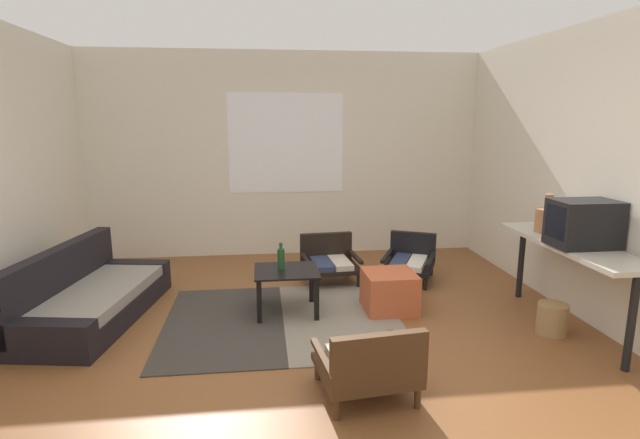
{
  "coord_description": "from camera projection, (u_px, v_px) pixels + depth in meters",
  "views": [
    {
      "loc": [
        -0.34,
        -3.67,
        1.85
      ],
      "look_at": [
        0.24,
        1.18,
        0.84
      ],
      "focal_mm": 27.91,
      "sensor_mm": 36.0,
      "label": 1
    }
  ],
  "objects": [
    {
      "name": "armchair_striped_foreground",
      "position": [
        369.0,
        365.0,
        3.29
      ],
      "size": [
        0.69,
        0.66,
        0.55
      ],
      "color": "#472D19",
      "rests_on": "ground"
    },
    {
      "name": "glass_bottle",
      "position": [
        281.0,
        258.0,
        4.74
      ],
      "size": [
        0.07,
        0.07,
        0.25
      ],
      "color": "#194723",
      "rests_on": "coffee_table"
    },
    {
      "name": "far_wall_with_window",
      "position": [
        286.0,
        155.0,
        6.69
      ],
      "size": [
        5.6,
        0.13,
        2.7
      ],
      "color": "silver",
      "rests_on": "ground"
    },
    {
      "name": "clay_vase",
      "position": [
        547.0,
        219.0,
        4.67
      ],
      "size": [
        0.22,
        0.22,
        0.36
      ],
      "color": "#A87047",
      "rests_on": "console_shelf"
    },
    {
      "name": "armchair_by_window",
      "position": [
        329.0,
        260.0,
        5.71
      ],
      "size": [
        0.66,
        0.61,
        0.52
      ],
      "color": "black",
      "rests_on": "ground"
    },
    {
      "name": "area_rug",
      "position": [
        283.0,
        320.0,
        4.61
      ],
      "size": [
        2.16,
        1.82,
        0.01
      ],
      "color": "#38332D",
      "rests_on": "ground"
    },
    {
      "name": "coffee_table",
      "position": [
        287.0,
        278.0,
        4.74
      ],
      "size": [
        0.61,
        0.55,
        0.43
      ],
      "color": "black",
      "rests_on": "ground"
    },
    {
      "name": "couch",
      "position": [
        89.0,
        298.0,
        4.63
      ],
      "size": [
        1.07,
        1.91,
        0.68
      ],
      "color": "black",
      "rests_on": "ground"
    },
    {
      "name": "ground_plane",
      "position": [
        308.0,
        353.0,
        3.99
      ],
      "size": [
        7.8,
        7.8,
        0.0
      ],
      "primitive_type": "plane",
      "color": "brown"
    },
    {
      "name": "crt_television",
      "position": [
        584.0,
        223.0,
        4.14
      ],
      "size": [
        0.52,
        0.36,
        0.39
      ],
      "color": "black",
      "rests_on": "console_shelf"
    },
    {
      "name": "armchair_corner",
      "position": [
        410.0,
        259.0,
        5.78
      ],
      "size": [
        0.76,
        0.8,
        0.51
      ],
      "color": "black",
      "rests_on": "ground"
    },
    {
      "name": "wicker_basket",
      "position": [
        552.0,
        319.0,
        4.32
      ],
      "size": [
        0.26,
        0.26,
        0.27
      ],
      "primitive_type": "cylinder",
      "color": "#9E7A4C",
      "rests_on": "ground"
    },
    {
      "name": "side_wall_right",
      "position": [
        609.0,
        176.0,
        4.31
      ],
      "size": [
        0.12,
        6.6,
        2.7
      ],
      "primitive_type": "cube",
      "color": "silver",
      "rests_on": "ground"
    },
    {
      "name": "console_shelf",
      "position": [
        570.0,
        251.0,
        4.33
      ],
      "size": [
        0.47,
        1.69,
        0.79
      ],
      "color": "beige",
      "rests_on": "ground"
    },
    {
      "name": "ottoman_orange",
      "position": [
        389.0,
        291.0,
        4.83
      ],
      "size": [
        0.49,
        0.49,
        0.39
      ],
      "primitive_type": "cube",
      "rotation": [
        0.0,
        0.0,
        0.01
      ],
      "color": "#BC5633",
      "rests_on": "ground"
    }
  ]
}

